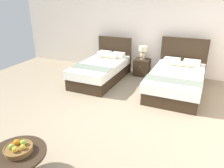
{
  "coord_description": "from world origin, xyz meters",
  "views": [
    {
      "loc": [
        1.52,
        -3.57,
        2.41
      ],
      "look_at": [
        -0.17,
        0.58,
        0.55
      ],
      "focal_mm": 34.8,
      "sensor_mm": 36.0,
      "label": 1
    }
  ],
  "objects": [
    {
      "name": "wall_back",
      "position": [
        0.0,
        3.35,
        1.41
      ],
      "size": [
        9.33,
        0.12,
        2.82
      ],
      "primitive_type": "cube",
      "color": "beige",
      "rests_on": "ground"
    },
    {
      "name": "bed_near_corner",
      "position": [
        1.09,
        2.01,
        0.31
      ],
      "size": [
        1.38,
        2.27,
        1.25
      ],
      "color": "#312316",
      "rests_on": "ground"
    },
    {
      "name": "nightstand",
      "position": [
        -0.08,
        2.88,
        0.26
      ],
      "size": [
        0.48,
        0.45,
        0.52
      ],
      "color": "#312316",
      "rests_on": "ground"
    },
    {
      "name": "coffee_table",
      "position": [
        -0.56,
        -1.88,
        0.32
      ],
      "size": [
        0.79,
        0.79,
        0.43
      ],
      "color": "#312316",
      "rests_on": "ground"
    },
    {
      "name": "ground_plane",
      "position": [
        0.0,
        0.0,
        -0.01
      ],
      "size": [
        9.33,
        10.3,
        0.02
      ],
      "primitive_type": "cube",
      "color": "gray"
    },
    {
      "name": "table_lamp",
      "position": [
        -0.08,
        2.9,
        0.77
      ],
      "size": [
        0.26,
        0.26,
        0.41
      ],
      "color": "tan",
      "rests_on": "nightstand"
    },
    {
      "name": "fruit_bowl",
      "position": [
        -0.54,
        -1.85,
        0.48
      ],
      "size": [
        0.38,
        0.38,
        0.14
      ],
      "color": "brown",
      "rests_on": "coffee_table"
    },
    {
      "name": "bed_near_window",
      "position": [
        -1.09,
        2.0,
        0.31
      ],
      "size": [
        1.19,
        2.18,
        1.14
      ],
      "color": "#312316",
      "rests_on": "ground"
    }
  ]
}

